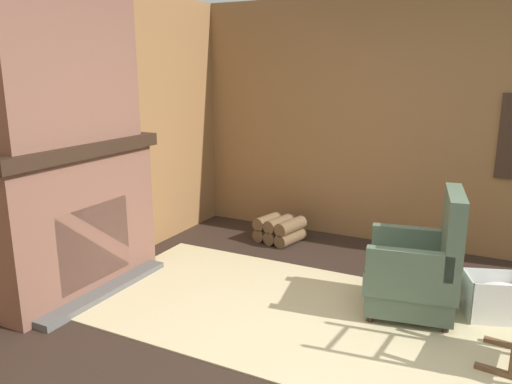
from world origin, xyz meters
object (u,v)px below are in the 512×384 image
at_px(firewood_stack, 280,229).
at_px(laundry_basket, 499,298).
at_px(storage_case, 121,127).
at_px(oil_lamp_vase, 40,136).
at_px(armchair, 417,271).

bearing_deg(firewood_stack, laundry_basket, -21.16).
bearing_deg(laundry_basket, storage_case, -172.34).
bearing_deg(oil_lamp_vase, armchair, 23.02).
height_order(armchair, storage_case, storage_case).
bearing_deg(laundry_basket, firewood_stack, 158.84).
distance_m(firewood_stack, oil_lamp_vase, 2.75).
relative_size(armchair, firewood_stack, 1.87).
height_order(armchair, laundry_basket, armchair).
distance_m(laundry_basket, storage_case, 3.53).
bearing_deg(storage_case, oil_lamp_vase, -90.01).
height_order(armchair, firewood_stack, armchair).
bearing_deg(oil_lamp_vase, laundry_basket, 22.19).
relative_size(firewood_stack, laundry_basket, 0.93).
xyz_separation_m(armchair, storage_case, (-2.70, -0.25, 1.01)).
distance_m(firewood_stack, storage_case, 2.08).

